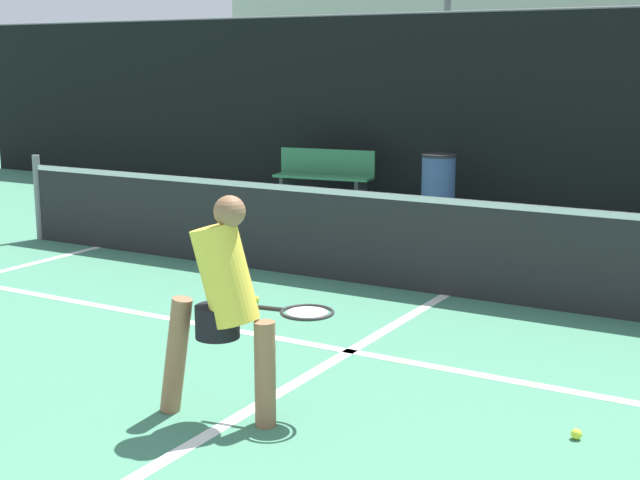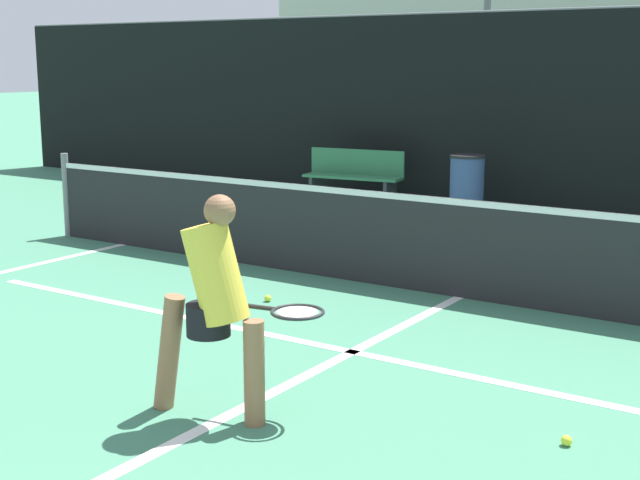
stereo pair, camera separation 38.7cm
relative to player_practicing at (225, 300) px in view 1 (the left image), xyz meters
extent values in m
cube|color=white|center=(0.04, 1.56, -0.77)|extent=(8.25, 0.10, 0.01)
cube|color=white|center=(0.04, 1.02, -0.77)|extent=(0.10, 5.01, 0.01)
cylinder|color=slate|center=(-5.46, 3.53, -0.24)|extent=(0.09, 0.09, 1.07)
cube|color=#232326|center=(0.04, 3.53, -0.30)|extent=(11.00, 0.02, 0.95)
cube|color=white|center=(0.04, 3.53, 0.14)|extent=(11.00, 0.03, 0.06)
cube|color=black|center=(0.04, 8.50, 0.68)|extent=(24.00, 0.06, 2.91)
cylinder|color=slate|center=(0.04, 8.50, 2.15)|extent=(24.00, 0.04, 0.04)
cylinder|color=#8C6042|center=(0.27, 0.04, -0.44)|extent=(0.13, 0.13, 0.67)
cylinder|color=#8C6042|center=(-0.34, -0.06, -0.39)|extent=(0.27, 0.17, 0.78)
cylinder|color=black|center=(-0.05, -0.02, -0.14)|extent=(0.28, 0.28, 0.20)
cylinder|color=yellow|center=(0.01, -0.01, 0.17)|extent=(0.44, 0.32, 0.68)
sphere|color=#8C6042|center=(0.05, 0.00, 0.56)|extent=(0.20, 0.20, 0.20)
cylinder|color=#262628|center=(0.11, 0.24, -0.09)|extent=(0.30, 0.08, 0.03)
torus|color=#262628|center=(0.42, 0.29, -0.09)|extent=(0.39, 0.39, 0.02)
cylinder|color=beige|center=(0.42, 0.29, -0.09)|extent=(0.30, 0.30, 0.01)
sphere|color=#D1E033|center=(1.99, 0.80, -0.74)|extent=(0.07, 0.07, 0.07)
sphere|color=#D1E033|center=(-1.39, 2.38, -0.74)|extent=(0.07, 0.07, 0.07)
cube|color=#33724C|center=(-3.71, 7.69, -0.34)|extent=(1.61, 0.56, 0.04)
cube|color=#33724C|center=(-3.73, 7.87, -0.13)|extent=(1.57, 0.24, 0.42)
cube|color=#333338|center=(-4.34, 7.61, -0.56)|extent=(0.06, 0.32, 0.44)
cube|color=#333338|center=(-3.08, 7.77, -0.56)|extent=(0.06, 0.32, 0.44)
cylinder|color=#384C7F|center=(-1.76, 7.65, -0.34)|extent=(0.48, 0.48, 0.87)
cylinder|color=black|center=(-1.76, 7.65, 0.11)|extent=(0.51, 0.51, 0.04)
cube|color=navy|center=(-3.29, 12.65, -0.36)|extent=(1.88, 4.64, 0.84)
cube|color=#1E2328|center=(-3.29, 12.42, 0.34)|extent=(1.58, 2.78, 0.56)
cylinder|color=black|center=(-2.45, 14.14, -0.48)|extent=(0.18, 0.60, 0.60)
cylinder|color=black|center=(-2.45, 11.17, -0.48)|extent=(0.18, 0.60, 0.60)
camera|label=1|loc=(3.16, -4.29, 1.45)|focal=50.00mm
camera|label=2|loc=(3.49, -4.09, 1.45)|focal=50.00mm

